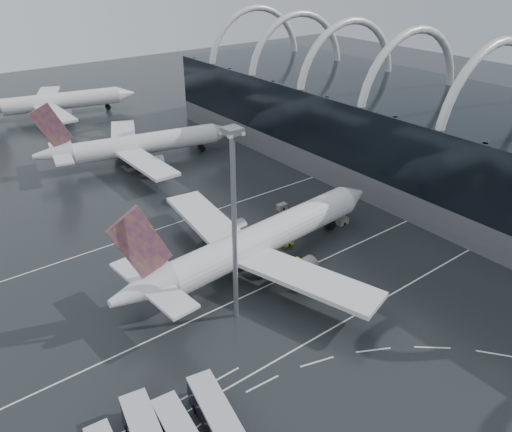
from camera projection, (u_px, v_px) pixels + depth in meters
ground at (295, 336)px, 71.53m from camera, size 420.00×420.00×0.00m
terminal at (442, 140)px, 113.30m from camera, size 42.00×160.00×34.90m
lane_marking_near at (305, 344)px, 70.13m from camera, size 120.00×0.25×0.01m
lane_marking_mid at (246, 296)px, 79.93m from camera, size 120.00×0.25×0.01m
lane_marking_far at (162, 228)px, 99.52m from camera, size 120.00×0.25×0.01m
bus_bay_line_north at (142, 421)px, 58.66m from camera, size 28.00×0.25×0.01m
airliner_main at (256, 242)px, 85.27m from camera, size 56.83×49.67×19.24m
airliner_gate_b at (137, 145)px, 128.33m from camera, size 51.60×45.70×17.99m
airliner_gate_c at (53, 102)px, 163.98m from camera, size 51.60×46.85×18.46m
bus_row_near_d at (221, 425)px, 56.02m from camera, size 5.66×14.28×3.43m
floodlight_mast at (234, 206)px, 66.86m from camera, size 2.27×2.27×29.57m
gse_cart_belly_a at (288, 242)px, 93.56m from camera, size 1.97×1.16×1.07m
gse_cart_belly_b at (282, 206)px, 106.39m from camera, size 2.20×1.30×1.20m
gse_cart_belly_c at (295, 264)px, 86.85m from camera, size 2.47×1.46×1.35m
gse_cart_belly_d at (342, 221)px, 100.61m from camera, size 2.39×1.41×1.30m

